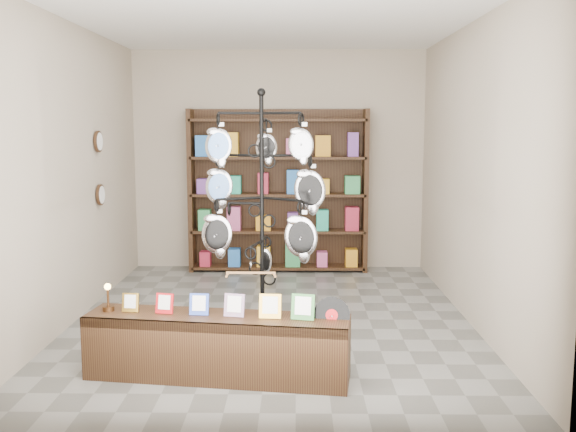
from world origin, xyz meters
TOP-DOWN VIEW (x-y plane):
  - ground at (0.00, 0.00)m, footprint 5.00×5.00m
  - room_envelope at (0.00, 0.00)m, footprint 5.00×5.00m
  - display_tree at (-0.06, -0.67)m, footprint 1.18×1.04m
  - front_shelf at (-0.37, -1.56)m, footprint 2.10×0.70m
  - back_shelving at (0.00, 2.30)m, footprint 2.42×0.36m
  - wall_clocks at (-1.97, 0.80)m, footprint 0.03×0.24m

SIDE VIEW (x-z plane):
  - ground at x=0.00m, z-range 0.00..0.00m
  - front_shelf at x=-0.37m, z-range -0.11..0.62m
  - back_shelving at x=0.00m, z-range -0.07..2.13m
  - display_tree at x=-0.06m, z-range 0.18..2.48m
  - wall_clocks at x=-1.97m, z-range 1.08..1.92m
  - room_envelope at x=0.00m, z-range -0.65..4.35m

